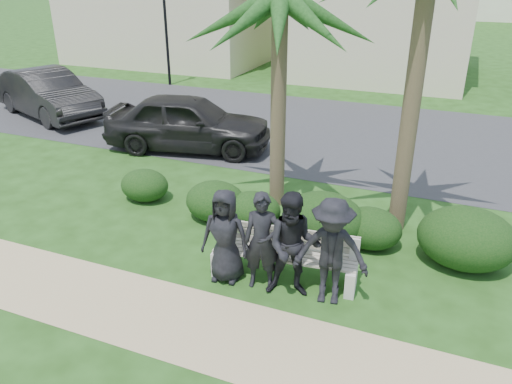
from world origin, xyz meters
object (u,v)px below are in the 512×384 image
park_bench (285,259)px  car_a (188,122)px  street_lamp (165,14)px  man_c (294,246)px  palm_left (280,2)px  car_b (48,94)px  man_a (225,236)px  man_b (262,242)px  man_d (331,252)px

park_bench → car_a: 6.90m
park_bench → car_a: (-4.66, 5.08, 0.41)m
street_lamp → car_a: bearing=-55.0°
man_c → palm_left: 4.71m
street_lamp → palm_left: 12.75m
street_lamp → car_b: bearing=-101.3°
man_a → street_lamp: bearing=118.8°
street_lamp → park_bench: bearing=-51.7°
man_b → man_d: bearing=-11.1°
park_bench → man_c: bearing=-61.0°
man_b → palm_left: size_ratio=0.32×
man_a → man_c: (1.16, 0.01, 0.07)m
street_lamp → man_c: 16.06m
man_d → car_a: man_d is taller
man_d → palm_left: bearing=114.0°
palm_left → man_b: bearing=-74.2°
man_b → palm_left: bearing=93.4°
man_a → palm_left: 4.56m
park_bench → man_c: man_c is taller
palm_left → car_b: palm_left is taller
man_d → street_lamp: bearing=120.8°
park_bench → car_b: (-10.79, 6.22, 0.41)m
palm_left → car_b: size_ratio=1.07×
park_bench → man_c: (0.26, -0.36, 0.50)m
park_bench → man_b: man_b is taller
man_b → park_bench: bearing=39.5°
man_b → car_a: bearing=116.6°
park_bench → car_a: bearing=126.2°
street_lamp → man_d: (10.45, -12.46, -2.06)m
man_a → man_c: bearing=-5.7°
street_lamp → man_b: 15.73m
palm_left → man_d: bearing=-56.8°
car_a → car_b: size_ratio=0.96×
car_b → park_bench: bearing=-98.9°
man_a → man_d: bearing=-4.4°
palm_left → car_b: (-9.66, 3.52, -3.39)m
man_a → man_d: (1.75, 0.05, 0.07)m
man_d → car_b: 13.34m
street_lamp → car_a: size_ratio=0.93×
car_a → car_b: bearing=67.9°
car_b → car_a: bearing=-79.5°
car_b → palm_left: bearing=-89.0°
man_b → car_b: man_b is taller
car_a → man_a: bearing=-157.0°
man_c → street_lamp: bearing=113.7°
park_bench → man_d: bearing=-27.2°
man_d → car_b: bearing=141.5°
man_c → man_d: bearing=-10.3°
man_a → car_b: size_ratio=0.34×
car_a → street_lamp: bearing=23.4°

